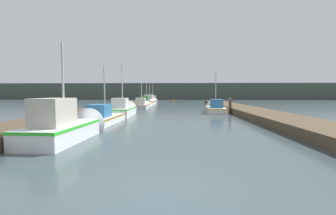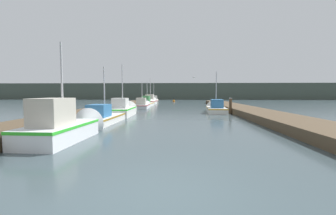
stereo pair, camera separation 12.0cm
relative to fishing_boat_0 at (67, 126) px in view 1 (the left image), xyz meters
The scene contains 16 objects.
ground_plane 6.48m from the fishing_boat_0, 49.13° to the right, with size 200.00×200.00×0.00m.
dock_left 11.39m from the fishing_boat_0, 102.43° to the left, with size 2.92×40.00×0.49m.
dock_right 15.57m from the fishing_boat_0, 45.56° to the left, with size 2.92×40.00×0.49m.
distant_shore_ridge 59.18m from the fishing_boat_0, 85.90° to the left, with size 120.00×16.00×4.42m.
fishing_boat_0 is the anchor object (origin of this frame).
fishing_boat_1 5.44m from the fishing_boat_0, 90.68° to the left, with size 1.78×5.64×4.06m.
fishing_boat_2 9.46m from the fishing_boat_0, 89.82° to the left, with size 1.75×4.76×4.63m.
fishing_boat_3 15.69m from the fishing_boat_0, 58.21° to the left, with size 2.02×5.51×4.42m.
fishing_boat_4 18.80m from the fishing_boat_0, 89.59° to the left, with size 1.82×5.11×3.75m.
fishing_boat_5 23.00m from the fishing_boat_0, 89.54° to the left, with size 1.69×5.41×3.96m.
fishing_boat_6 27.20m from the fishing_boat_0, 89.76° to the left, with size 1.91×4.68×4.65m.
fishing_boat_7 32.75m from the fishing_boat_0, 89.99° to the left, with size 2.18×5.70×4.28m.
mooring_piling_0 28.43m from the fishing_boat_0, 92.49° to the left, with size 0.24×0.24×1.35m.
mooring_piling_1 14.79m from the fishing_boat_0, 51.03° to the left, with size 0.29×0.29×1.42m.
channel_buoy 37.77m from the fishing_boat_0, 84.50° to the left, with size 0.51×0.51×1.01m.
seagull_lead 19.52m from the fishing_boat_0, 70.31° to the left, with size 0.53×0.39×0.12m.
Camera 1 is at (0.29, -4.03, 1.91)m, focal length 24.00 mm.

